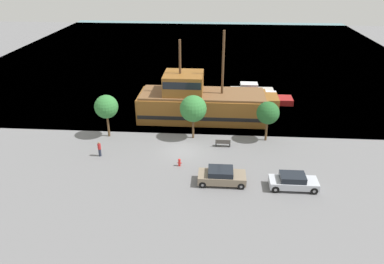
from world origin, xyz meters
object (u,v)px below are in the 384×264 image
object	(u,v)px
parked_car_curb_front	(293,181)
bench_promenade_east	(223,143)
parked_car_curb_mid	(222,176)
fire_hydrant	(179,162)
pirate_ship	(201,102)
pedestrian_walking_near	(99,149)
moored_boat_dockside	(251,91)
moored_boat_outer	(270,99)

from	to	relation	value
parked_car_curb_front	bench_promenade_east	bearing A→B (deg)	128.96
parked_car_curb_front	parked_car_curb_mid	bearing A→B (deg)	176.31
parked_car_curb_front	fire_hydrant	distance (m)	10.59
pirate_ship	pedestrian_walking_near	distance (m)	14.23
parked_car_curb_front	moored_boat_dockside	bearing A→B (deg)	94.51
bench_promenade_east	pedestrian_walking_near	world-z (taller)	pedestrian_walking_near
moored_boat_dockside	parked_car_curb_mid	bearing A→B (deg)	-100.26
moored_boat_dockside	pedestrian_walking_near	xyz separation A→B (m)	(-16.39, -19.37, 0.12)
moored_boat_outer	parked_car_curb_mid	distance (m)	21.59
pirate_ship	moored_boat_dockside	size ratio (longest dim) A/B	2.74
pedestrian_walking_near	parked_car_curb_mid	bearing A→B (deg)	-18.61
parked_car_curb_front	pirate_ship	bearing A→B (deg)	120.15
pedestrian_walking_near	pirate_ship	bearing A→B (deg)	47.34
pirate_ship	moored_boat_dockside	distance (m)	11.32
bench_promenade_east	moored_boat_dockside	bearing A→B (deg)	76.02
parked_car_curb_mid	bench_promenade_east	xyz separation A→B (m)	(0.15, 7.00, -0.27)
moored_boat_dockside	bench_promenade_east	world-z (taller)	moored_boat_dockside
parked_car_curb_mid	moored_boat_outer	bearing A→B (deg)	72.11
pirate_ship	moored_boat_outer	world-z (taller)	pirate_ship
moored_boat_outer	bench_promenade_east	world-z (taller)	moored_boat_outer
pirate_ship	moored_boat_dockside	world-z (taller)	pirate_ship
moored_boat_outer	parked_car_curb_front	distance (m)	20.95
parked_car_curb_front	fire_hydrant	xyz separation A→B (m)	(-10.12, 3.09, -0.27)
moored_boat_dockside	pedestrian_walking_near	bearing A→B (deg)	-130.22
parked_car_curb_mid	fire_hydrant	distance (m)	4.83
fire_hydrant	parked_car_curb_mid	bearing A→B (deg)	-33.95
moored_boat_outer	parked_car_curb_front	world-z (taller)	moored_boat_outer
parked_car_curb_front	bench_promenade_east	world-z (taller)	parked_car_curb_front
parked_car_curb_mid	pedestrian_walking_near	distance (m)	12.81
parked_car_curb_front	bench_promenade_east	xyz separation A→B (m)	(-5.98, 7.39, -0.25)
moored_boat_dockside	pedestrian_walking_near	world-z (taller)	moored_boat_dockside
parked_car_curb_mid	fire_hydrant	bearing A→B (deg)	146.05
moored_boat_dockside	fire_hydrant	size ratio (longest dim) A/B	7.98
bench_promenade_east	pedestrian_walking_near	bearing A→B (deg)	-166.68
pirate_ship	parked_car_curb_front	xyz separation A→B (m)	(8.66, -14.91, -1.41)
moored_boat_dockside	bench_promenade_east	size ratio (longest dim) A/B	3.90
moored_boat_outer	parked_car_curb_mid	xyz separation A→B (m)	(-6.63, -20.55, 0.16)
pirate_ship	moored_boat_outer	bearing A→B (deg)	33.36
fire_hydrant	moored_boat_dockside	bearing A→B (deg)	68.35
pedestrian_walking_near	bench_promenade_east	bearing A→B (deg)	13.32
moored_boat_dockside	parked_car_curb_mid	xyz separation A→B (m)	(-4.25, -23.46, 0.03)
fire_hydrant	bench_promenade_east	distance (m)	5.98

